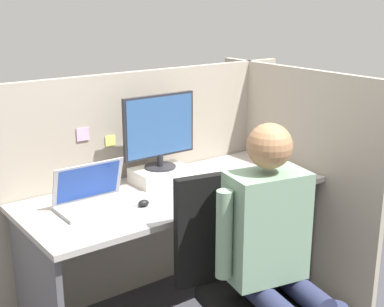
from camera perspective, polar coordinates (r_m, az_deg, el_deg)
The scene contains 11 objects.
cubicle_panel_back at distance 3.23m, azimuth -5.60°, elevation -3.26°, with size 2.17×0.05×1.36m.
cubicle_panel_right at distance 3.43m, azimuth 10.70°, elevation -2.31°, with size 0.04×1.32×1.36m.
desk at distance 2.98m, azimuth -1.85°, elevation -7.04°, with size 1.67×0.69×0.75m.
paper_box at distance 3.05m, azimuth -3.39°, elevation -2.25°, with size 0.32×0.21×0.08m.
monitor at distance 2.97m, azimuth -3.50°, elevation 2.54°, with size 0.45×0.18×0.42m.
laptop at distance 2.71m, azimuth -10.44°, elevation -4.79°, with size 0.37×0.22×0.23m.
mouse at distance 2.70m, azimuth -5.17°, elevation -5.29°, with size 0.06×0.04×0.04m.
stapler at distance 3.46m, azimuth 7.26°, elevation -0.41°, with size 0.04×0.13×0.04m.
carrot_toy at distance 2.85m, azimuth 1.95°, elevation -3.89°, with size 0.05×0.14×0.05m.
office_chair at distance 2.53m, azimuth 5.66°, elevation -13.38°, with size 0.55×0.60×0.99m.
person at distance 2.35m, azimuth 9.00°, elevation -9.80°, with size 0.47×0.47×1.27m.
Camera 1 is at (-1.55, -1.91, 1.76)m, focal length 50.00 mm.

